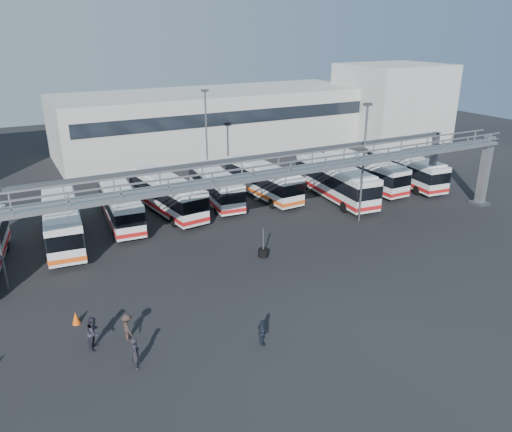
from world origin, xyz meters
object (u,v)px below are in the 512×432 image
light_pole_mid (364,157)px  bus_3 (120,204)px  tire_stack (263,252)px  bus_9 (406,168)px  bus_2 (62,220)px  bus_7 (335,180)px  bus_4 (166,193)px  bus_6 (263,179)px  pedestrian_a (136,353)px  pedestrian_b (94,333)px  bus_8 (364,171)px  cone_right (76,318)px  bus_5 (215,185)px  pedestrian_c (127,327)px  light_pole_back (206,134)px  pedestrian_d (262,333)px

light_pole_mid → bus_3: bearing=153.3°
light_pole_mid → tire_stack: light_pole_mid is taller
bus_9 → bus_2: bearing=-175.6°
light_pole_mid → bus_7: 7.14m
bus_4 → bus_6: 9.91m
bus_4 → bus_6: bus_4 is taller
bus_7 → pedestrian_a: bus_7 is taller
bus_3 → pedestrian_b: bearing=-103.5°
bus_9 → pedestrian_a: size_ratio=6.46×
bus_3 → bus_8: bearing=0.0°
light_pole_mid → bus_7: (1.65, 5.83, -3.78)m
light_pole_mid → cone_right: 25.89m
bus_5 → pedestrian_a: size_ratio=6.13×
bus_3 → bus_4: bus_4 is taller
bus_6 → pedestrian_c: size_ratio=6.98×
bus_4 → pedestrian_c: (-8.34, -18.18, -1.08)m
bus_6 → pedestrian_b: bus_6 is taller
bus_7 → bus_6: bearing=151.1°
bus_5 → bus_8: bearing=-6.0°
pedestrian_a → cone_right: pedestrian_a is taller
bus_7 → bus_8: bearing=22.7°
light_pole_back → bus_2: size_ratio=0.90×
bus_3 → bus_6: 14.29m
light_pole_mid → pedestrian_c: (-22.53, -8.28, -4.94)m
bus_4 → bus_6: size_ratio=1.04×
bus_2 → bus_3: 5.45m
cone_right → pedestrian_b: bearing=-79.8°
bus_4 → pedestrian_d: size_ratio=7.48×
bus_7 → pedestrian_c: bus_7 is taller
bus_5 → pedestrian_b: bearing=-123.8°
light_pole_back → pedestrian_d: size_ratio=6.72×
bus_5 → pedestrian_c: bearing=-120.3°
bus_5 → bus_6: bearing=-2.2°
bus_7 → cone_right: size_ratio=15.63×
tire_stack → pedestrian_b: bearing=-156.9°
pedestrian_c → light_pole_back: bearing=-35.7°
bus_3 → cone_right: bearing=-108.5°
pedestrian_a → tire_stack: tire_stack is taller
bus_3 → bus_7: bearing=-5.3°
bus_6 → bus_8: (10.76, -2.49, -0.00)m
bus_5 → bus_9: bearing=-6.6°
pedestrian_b → bus_5: bearing=-7.9°
bus_8 → pedestrian_d: 30.05m
light_pole_back → pedestrian_b: bearing=-125.1°
bus_2 → bus_7: bearing=2.4°
bus_4 → pedestrian_b: size_ratio=6.12×
pedestrian_b → bus_8: bearing=-32.0°
bus_3 → tire_stack: size_ratio=4.79×
bus_5 → bus_3: bearing=-167.7°
bus_2 → bus_4: bus_2 is taller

